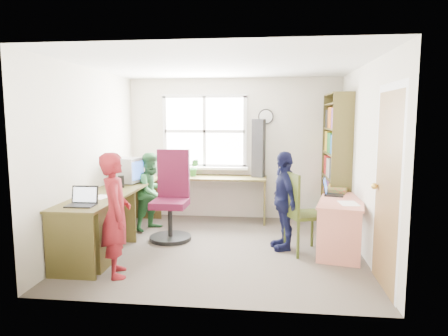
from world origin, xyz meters
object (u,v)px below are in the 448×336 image
(laptop_left, at_px, (83,201))
(cd_tower, at_px, (259,148))
(bookshelf, at_px, (336,165))
(right_desk, at_px, (341,214))
(crt_monitor, at_px, (127,170))
(l_desk, at_px, (119,217))
(swivel_chair, at_px, (171,201))
(laptop_right, at_px, (330,191))
(wooden_chair, at_px, (300,210))
(potted_plant, at_px, (194,168))
(person_red, at_px, (116,215))
(person_navy, at_px, (284,200))
(person_green, at_px, (152,191))

(laptop_left, relative_size, cd_tower, 0.33)
(bookshelf, bearing_deg, right_desk, -94.73)
(cd_tower, bearing_deg, right_desk, -36.60)
(crt_monitor, bearing_deg, l_desk, -64.17)
(swivel_chair, bearing_deg, laptop_right, 2.12)
(right_desk, distance_m, cd_tower, 1.94)
(bookshelf, xyz_separation_m, cd_tower, (-1.21, 0.30, 0.23))
(wooden_chair, xyz_separation_m, crt_monitor, (-2.54, 0.71, 0.38))
(laptop_right, relative_size, cd_tower, 0.41)
(l_desk, bearing_deg, cd_tower, 45.39)
(potted_plant, height_order, person_red, person_red)
(swivel_chair, bearing_deg, right_desk, -6.18)
(l_desk, bearing_deg, bookshelf, 26.43)
(laptop_right, distance_m, person_navy, 0.73)
(right_desk, bearing_deg, wooden_chair, -151.90)
(bookshelf, relative_size, laptop_left, 6.64)
(bookshelf, height_order, person_navy, bookshelf)
(laptop_left, height_order, person_navy, person_navy)
(swivel_chair, height_order, crt_monitor, swivel_chair)
(swivel_chair, distance_m, wooden_chair, 1.84)
(l_desk, relative_size, person_green, 2.45)
(wooden_chair, height_order, cd_tower, cd_tower)
(wooden_chair, xyz_separation_m, person_green, (-2.20, 0.85, 0.03))
(l_desk, relative_size, cd_tower, 3.07)
(wooden_chair, bearing_deg, right_desk, -5.38)
(wooden_chair, bearing_deg, bookshelf, 42.27)
(cd_tower, distance_m, person_navy, 1.56)
(crt_monitor, bearing_deg, laptop_right, 8.26)
(person_red, bearing_deg, laptop_right, -82.74)
(bookshelf, distance_m, potted_plant, 2.31)
(person_green, bearing_deg, laptop_right, -68.06)
(cd_tower, bearing_deg, bookshelf, 1.06)
(crt_monitor, relative_size, potted_plant, 1.56)
(swivel_chair, relative_size, person_green, 1.06)
(cd_tower, distance_m, person_green, 1.87)
(l_desk, bearing_deg, laptop_left, -105.77)
(l_desk, relative_size, swivel_chair, 2.32)
(wooden_chair, height_order, person_red, person_red)
(l_desk, relative_size, person_red, 2.16)
(laptop_left, relative_size, person_navy, 0.24)
(swivel_chair, xyz_separation_m, laptop_left, (-0.71, -1.26, 0.25))
(cd_tower, height_order, person_navy, cd_tower)
(laptop_right, xyz_separation_m, cd_tower, (-1.02, 1.07, 0.49))
(potted_plant, bearing_deg, swivel_chair, -96.80)
(bookshelf, distance_m, swivel_chair, 2.60)
(crt_monitor, xyz_separation_m, laptop_left, (0.04, -1.54, -0.15))
(wooden_chair, distance_m, crt_monitor, 2.67)
(laptop_left, relative_size, person_green, 0.26)
(swivel_chair, bearing_deg, person_navy, -9.12)
(wooden_chair, bearing_deg, person_green, 137.61)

